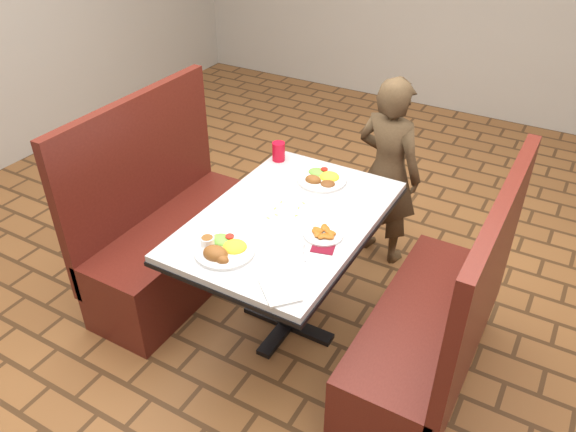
{
  "coord_description": "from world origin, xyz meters",
  "views": [
    {
      "loc": [
        1.15,
        -2.01,
        2.3
      ],
      "look_at": [
        0.0,
        0.0,
        0.75
      ],
      "focal_mm": 35.0,
      "sensor_mm": 36.0,
      "label": 1
    }
  ],
  "objects_px": {
    "diner_person": "(388,172)",
    "far_dinner_plate": "(322,177)",
    "red_tumbler": "(279,151)",
    "near_dinner_plate": "(223,247)",
    "plantain_plate": "(323,234)",
    "dining_table": "(288,232)",
    "booth_bench_left": "(172,237)",
    "booth_bench_right": "(432,335)"
  },
  "relations": [
    {
      "from": "booth_bench_right",
      "to": "far_dinner_plate",
      "type": "height_order",
      "value": "booth_bench_right"
    },
    {
      "from": "dining_table",
      "to": "red_tumbler",
      "type": "distance_m",
      "value": 0.61
    },
    {
      "from": "diner_person",
      "to": "near_dinner_plate",
      "type": "height_order",
      "value": "diner_person"
    },
    {
      "from": "far_dinner_plate",
      "to": "red_tumbler",
      "type": "bearing_deg",
      "value": 165.24
    },
    {
      "from": "red_tumbler",
      "to": "dining_table",
      "type": "bearing_deg",
      "value": -54.92
    },
    {
      "from": "booth_bench_right",
      "to": "far_dinner_plate",
      "type": "distance_m",
      "value": 1.0
    },
    {
      "from": "booth_bench_left",
      "to": "plantain_plate",
      "type": "relative_size",
      "value": 6.44
    },
    {
      "from": "booth_bench_left",
      "to": "far_dinner_plate",
      "type": "bearing_deg",
      "value": 26.66
    },
    {
      "from": "near_dinner_plate",
      "to": "dining_table",
      "type": "bearing_deg",
      "value": 74.98
    },
    {
      "from": "diner_person",
      "to": "far_dinner_plate",
      "type": "bearing_deg",
      "value": 81.64
    },
    {
      "from": "far_dinner_plate",
      "to": "booth_bench_left",
      "type": "bearing_deg",
      "value": -153.34
    },
    {
      "from": "diner_person",
      "to": "far_dinner_plate",
      "type": "xyz_separation_m",
      "value": [
        -0.2,
        -0.51,
        0.17
      ]
    },
    {
      "from": "booth_bench_left",
      "to": "booth_bench_right",
      "type": "relative_size",
      "value": 1.0
    },
    {
      "from": "diner_person",
      "to": "far_dinner_plate",
      "type": "height_order",
      "value": "diner_person"
    },
    {
      "from": "near_dinner_plate",
      "to": "plantain_plate",
      "type": "relative_size",
      "value": 1.48
    },
    {
      "from": "booth_bench_right",
      "to": "red_tumbler",
      "type": "relative_size",
      "value": 10.78
    },
    {
      "from": "booth_bench_right",
      "to": "plantain_plate",
      "type": "bearing_deg",
      "value": -173.72
    },
    {
      "from": "diner_person",
      "to": "plantain_plate",
      "type": "relative_size",
      "value": 6.53
    },
    {
      "from": "booth_bench_left",
      "to": "red_tumbler",
      "type": "bearing_deg",
      "value": 46.37
    },
    {
      "from": "far_dinner_plate",
      "to": "diner_person",
      "type": "bearing_deg",
      "value": 68.93
    },
    {
      "from": "booth_bench_left",
      "to": "plantain_plate",
      "type": "distance_m",
      "value": 1.12
    },
    {
      "from": "near_dinner_plate",
      "to": "far_dinner_plate",
      "type": "xyz_separation_m",
      "value": [
        0.1,
        0.8,
        -0.01
      ]
    },
    {
      "from": "dining_table",
      "to": "red_tumbler",
      "type": "bearing_deg",
      "value": 125.08
    },
    {
      "from": "diner_person",
      "to": "near_dinner_plate",
      "type": "bearing_deg",
      "value": 90.02
    },
    {
      "from": "diner_person",
      "to": "near_dinner_plate",
      "type": "xyz_separation_m",
      "value": [
        -0.29,
        -1.31,
        0.17
      ]
    },
    {
      "from": "plantain_plate",
      "to": "far_dinner_plate",
      "type": "bearing_deg",
      "value": 117.47
    },
    {
      "from": "red_tumbler",
      "to": "booth_bench_left",
      "type": "bearing_deg",
      "value": -133.63
    },
    {
      "from": "red_tumbler",
      "to": "far_dinner_plate",
      "type": "bearing_deg",
      "value": -14.76
    },
    {
      "from": "plantain_plate",
      "to": "near_dinner_plate",
      "type": "bearing_deg",
      "value": -134.77
    },
    {
      "from": "booth_bench_left",
      "to": "far_dinner_plate",
      "type": "xyz_separation_m",
      "value": [
        0.79,
        0.4,
        0.45
      ]
    },
    {
      "from": "near_dinner_plate",
      "to": "far_dinner_plate",
      "type": "relative_size",
      "value": 1.03
    },
    {
      "from": "dining_table",
      "to": "plantain_plate",
      "type": "bearing_deg",
      "value": -15.37
    },
    {
      "from": "booth_bench_right",
      "to": "red_tumbler",
      "type": "bearing_deg",
      "value": 157.02
    },
    {
      "from": "near_dinner_plate",
      "to": "red_tumbler",
      "type": "bearing_deg",
      "value": 104.65
    },
    {
      "from": "booth_bench_left",
      "to": "dining_table",
      "type": "bearing_deg",
      "value": 0.0
    },
    {
      "from": "near_dinner_plate",
      "to": "plantain_plate",
      "type": "distance_m",
      "value": 0.48
    },
    {
      "from": "booth_bench_left",
      "to": "plantain_plate",
      "type": "bearing_deg",
      "value": -3.5
    },
    {
      "from": "diner_person",
      "to": "red_tumbler",
      "type": "distance_m",
      "value": 0.7
    },
    {
      "from": "red_tumbler",
      "to": "plantain_plate",
      "type": "bearing_deg",
      "value": -43.87
    },
    {
      "from": "red_tumbler",
      "to": "diner_person",
      "type": "bearing_deg",
      "value": 38.95
    },
    {
      "from": "diner_person",
      "to": "dining_table",
      "type": "bearing_deg",
      "value": 91.07
    },
    {
      "from": "plantain_plate",
      "to": "red_tumbler",
      "type": "xyz_separation_m",
      "value": [
        -0.57,
        0.54,
        0.04
      ]
    }
  ]
}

